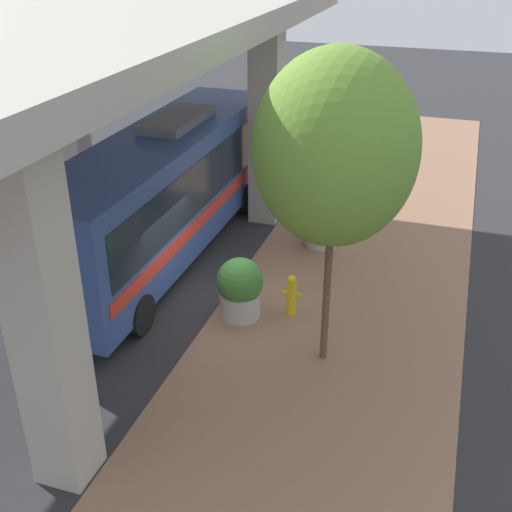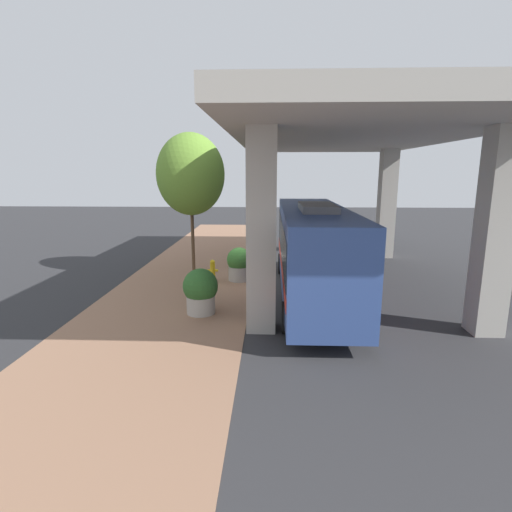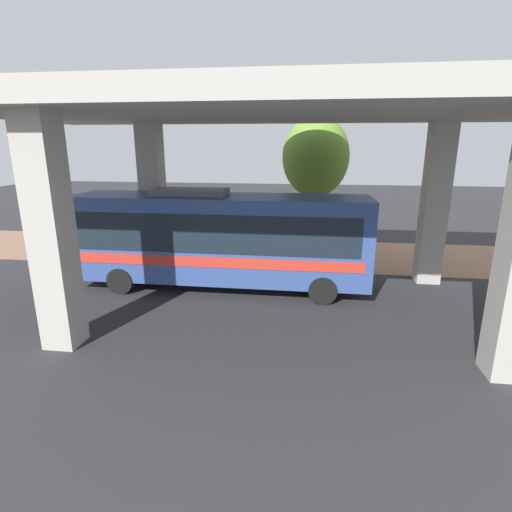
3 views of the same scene
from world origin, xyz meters
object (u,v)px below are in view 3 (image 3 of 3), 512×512
planter_front (200,241)px  fire_hydrant (281,248)px  planter_middle (289,250)px  bus (220,236)px  street_tree_near (316,157)px

planter_front → fire_hydrant: bearing=92.3°
fire_hydrant → planter_middle: planter_middle is taller
bus → fire_hydrant: bus is taller
bus → planter_front: 4.74m
planter_front → planter_middle: (1.01, 4.47, -0.05)m
planter_middle → street_tree_near: 4.79m
bus → street_tree_near: bearing=147.2°
planter_front → planter_middle: 4.59m
bus → planter_middle: bus is taller
bus → planter_front: bus is taller
bus → planter_front: size_ratio=6.76×
fire_hydrant → street_tree_near: 4.70m
planter_front → planter_middle: size_ratio=1.05×
fire_hydrant → street_tree_near: bearing=127.5°
fire_hydrant → planter_front: bearing=-87.7°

